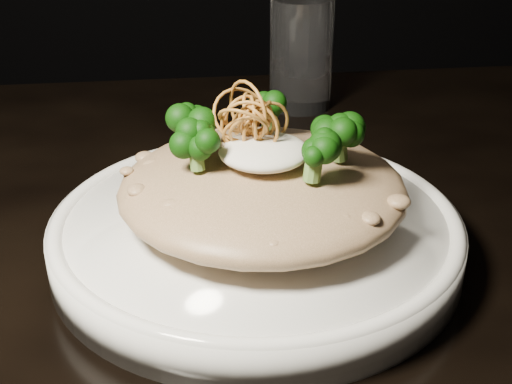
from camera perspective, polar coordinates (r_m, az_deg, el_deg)
table at (r=0.66m, az=0.00°, el=-8.63°), size 1.10×0.80×0.75m
plate at (r=0.56m, az=-0.00°, el=-3.51°), size 0.32×0.32×0.03m
risotto at (r=0.54m, az=0.52°, el=0.32°), size 0.22×0.22×0.05m
broccoli at (r=0.52m, az=0.45°, el=5.05°), size 0.13×0.13×0.05m
cheese at (r=0.52m, az=0.62°, el=3.27°), size 0.07×0.07×0.02m
shallots at (r=0.52m, az=-0.05°, el=6.70°), size 0.07×0.07×0.04m
drinking_glass at (r=0.85m, az=3.63°, el=10.98°), size 0.08×0.08×0.13m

